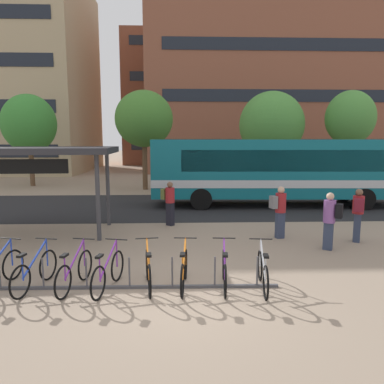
# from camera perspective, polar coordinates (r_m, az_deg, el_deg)

# --- Properties ---
(ground) EXTENTS (200.00, 200.00, 0.00)m
(ground) POSITION_cam_1_polar(r_m,az_deg,el_deg) (7.94, -1.39, -15.56)
(ground) COLOR gray
(bus_lane_asphalt) EXTENTS (80.00, 7.20, 0.01)m
(bus_lane_asphalt) POSITION_cam_1_polar(r_m,az_deg,el_deg) (17.63, -1.81, -2.20)
(bus_lane_asphalt) COLOR #232326
(bus_lane_asphalt) RESTS_ON ground
(city_bus) EXTENTS (12.11, 3.04, 3.20)m
(city_bus) POSITION_cam_1_polar(r_m,az_deg,el_deg) (18.02, 13.09, 3.50)
(city_bus) COLOR #0F6070
(city_bus) RESTS_ON ground
(bike_rack) EXTENTS (6.48, 0.17, 0.70)m
(bike_rack) POSITION_cam_1_polar(r_m,az_deg,el_deg) (8.23, -9.77, -14.10)
(bike_rack) COLOR #47474C
(bike_rack) RESTS_ON ground
(parked_bicycle_blue_1) EXTENTS (0.55, 1.70, 0.99)m
(parked_bicycle_blue_1) POSITION_cam_1_polar(r_m,az_deg,el_deg) (8.70, -23.45, -11.40)
(parked_bicycle_blue_1) COLOR black
(parked_bicycle_blue_1) RESTS_ON ground
(parked_bicycle_purple_2) EXTENTS (0.53, 1.70, 0.99)m
(parked_bicycle_purple_2) POSITION_cam_1_polar(r_m,az_deg,el_deg) (8.39, -17.95, -11.84)
(parked_bicycle_purple_2) COLOR black
(parked_bicycle_purple_2) RESTS_ON ground
(parked_bicycle_purple_3) EXTENTS (0.57, 1.69, 0.99)m
(parked_bicycle_purple_3) POSITION_cam_1_polar(r_m,az_deg,el_deg) (8.15, -13.01, -12.23)
(parked_bicycle_purple_3) COLOR black
(parked_bicycle_purple_3) RESTS_ON ground
(parked_bicycle_orange_4) EXTENTS (0.52, 1.71, 0.99)m
(parked_bicycle_orange_4) POSITION_cam_1_polar(r_m,az_deg,el_deg) (8.09, -6.88, -12.23)
(parked_bicycle_orange_4) COLOR black
(parked_bicycle_orange_4) RESTS_ON ground
(parked_bicycle_orange_5) EXTENTS (0.52, 1.72, 0.99)m
(parked_bicycle_orange_5) POSITION_cam_1_polar(r_m,az_deg,el_deg) (8.06, -1.27, -12.25)
(parked_bicycle_orange_5) COLOR black
(parked_bicycle_orange_5) RESTS_ON ground
(parked_bicycle_purple_6) EXTENTS (0.52, 1.72, 0.99)m
(parked_bicycle_purple_6) POSITION_cam_1_polar(r_m,az_deg,el_deg) (8.08, 5.11, -12.24)
(parked_bicycle_purple_6) COLOR black
(parked_bicycle_purple_6) RESTS_ON ground
(parked_bicycle_silver_7) EXTENTS (0.52, 1.72, 0.99)m
(parked_bicycle_silver_7) POSITION_cam_1_polar(r_m,az_deg,el_deg) (8.12, 11.05, -12.25)
(parked_bicycle_silver_7) COLOR black
(parked_bicycle_silver_7) RESTS_ON ground
(transit_shelter) EXTENTS (5.56, 3.16, 2.95)m
(transit_shelter) POSITION_cam_1_polar(r_m,az_deg,el_deg) (13.27, -23.98, 5.56)
(transit_shelter) COLOR #38383D
(transit_shelter) RESTS_ON ground
(commuter_maroon_pack_0) EXTENTS (0.50, 0.60, 1.69)m
(commuter_maroon_pack_0) POSITION_cam_1_polar(r_m,az_deg,el_deg) (12.45, 24.63, -2.81)
(commuter_maroon_pack_0) COLOR #2D3851
(commuter_maroon_pack_0) RESTS_ON ground
(commuter_olive_pack_1) EXTENTS (0.60, 0.57, 1.65)m
(commuter_olive_pack_1) POSITION_cam_1_polar(r_m,az_deg,el_deg) (13.56, -3.59, -1.30)
(commuter_olive_pack_1) COLOR black
(commuter_olive_pack_1) RESTS_ON ground
(commuter_black_pack_2) EXTENTS (0.61, 0.53, 1.69)m
(commuter_black_pack_2) POSITION_cam_1_polar(r_m,az_deg,el_deg) (11.28, 20.93, -3.74)
(commuter_black_pack_2) COLOR #2D3851
(commuter_black_pack_2) RESTS_ON ground
(commuter_grey_pack_3) EXTENTS (0.58, 0.42, 1.71)m
(commuter_grey_pack_3) POSITION_cam_1_polar(r_m,az_deg,el_deg) (12.11, 13.59, -2.55)
(commuter_grey_pack_3) COLOR #2D3851
(commuter_grey_pack_3) RESTS_ON ground
(street_tree_0) EXTENTS (4.50, 4.50, 6.52)m
(street_tree_0) POSITION_cam_1_polar(r_m,az_deg,el_deg) (26.37, 12.39, 10.29)
(street_tree_0) COLOR brown
(street_tree_0) RESTS_ON ground
(street_tree_1) EXTENTS (3.63, 3.63, 6.25)m
(street_tree_1) POSITION_cam_1_polar(r_m,az_deg,el_deg) (23.41, -7.55, 11.28)
(street_tree_1) COLOR brown
(street_tree_1) RESTS_ON ground
(street_tree_2) EXTENTS (3.62, 3.62, 6.24)m
(street_tree_2) POSITION_cam_1_polar(r_m,az_deg,el_deg) (27.43, -24.24, 9.75)
(street_tree_2) COLOR brown
(street_tree_2) RESTS_ON ground
(street_tree_3) EXTENTS (3.27, 3.27, 6.47)m
(street_tree_3) POSITION_cam_1_polar(r_m,az_deg,el_deg) (27.18, 23.60, 10.60)
(street_tree_3) COLOR brown
(street_tree_3) RESTS_ON ground
(building_right_wing) EXTENTS (27.07, 11.06, 17.78)m
(building_right_wing) POSITION_cam_1_polar(r_m,az_deg,el_deg) (40.61, 13.41, 16.11)
(building_right_wing) COLOR brown
(building_right_wing) RESTS_ON ground
(building_centre_block) EXTENTS (19.07, 10.37, 16.43)m
(building_centre_block) POSITION_cam_1_polar(r_m,az_deg,el_deg) (50.50, 0.89, 13.98)
(building_centre_block) COLOR brown
(building_centre_block) RESTS_ON ground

